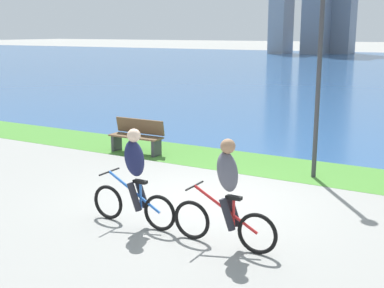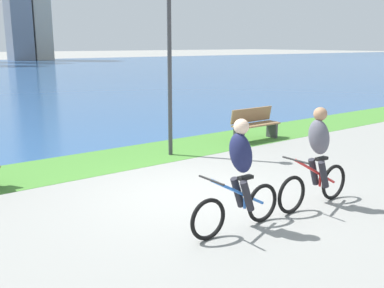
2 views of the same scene
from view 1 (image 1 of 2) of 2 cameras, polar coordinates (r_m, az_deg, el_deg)
name	(u,v)px [view 1 (image 1 of 2)]	position (r m, az deg, el deg)	size (l,w,h in m)	color
ground_plane	(202,202)	(9.71, 1.10, -6.55)	(300.00, 300.00, 0.00)	gray
grass_strip_bayside	(265,165)	(12.46, 8.16, -2.34)	(120.00, 2.04, 0.01)	#478433
cyclist_lead	(134,177)	(8.42, -6.49, -3.74)	(1.66, 0.52, 1.64)	black
cyclist_trailing	(226,194)	(7.54, 3.85, -5.59)	(1.72, 0.52, 1.66)	black
bench_far_along_path	(137,136)	(13.57, -6.16, 0.88)	(1.50, 0.47, 0.90)	brown
lamppost_tall	(320,50)	(11.23, 14.16, 10.15)	(0.28, 0.28, 4.30)	#38383D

